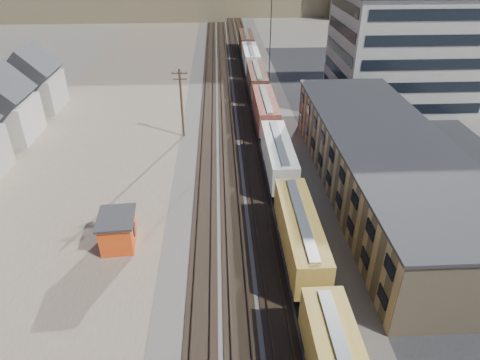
{
  "coord_description": "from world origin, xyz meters",
  "views": [
    {
      "loc": [
        -3.16,
        -16.01,
        26.5
      ],
      "look_at": [
        -1.13,
        23.76,
        3.0
      ],
      "focal_mm": 32.0,
      "sensor_mm": 36.0,
      "label": 1
    }
  ],
  "objects_px": {
    "maintenance_shed": "(118,230)",
    "parked_car_blue": "(413,144)",
    "utility_pole_north": "(181,102)",
    "freight_train": "(271,130)"
  },
  "relations": [
    {
      "from": "freight_train",
      "to": "utility_pole_north",
      "type": "xyz_separation_m",
      "value": [
        -12.3,
        4.77,
        2.5
      ]
    },
    {
      "from": "freight_train",
      "to": "parked_car_blue",
      "type": "distance_m",
      "value": 19.84
    },
    {
      "from": "utility_pole_north",
      "to": "maintenance_shed",
      "type": "relative_size",
      "value": 2.15
    },
    {
      "from": "parked_car_blue",
      "to": "maintenance_shed",
      "type": "bearing_deg",
      "value": -175.36
    },
    {
      "from": "maintenance_shed",
      "to": "parked_car_blue",
      "type": "bearing_deg",
      "value": 27.3
    },
    {
      "from": "maintenance_shed",
      "to": "parked_car_blue",
      "type": "xyz_separation_m",
      "value": [
        36.65,
        18.91,
        -0.95
      ]
    },
    {
      "from": "freight_train",
      "to": "parked_car_blue",
      "type": "xyz_separation_m",
      "value": [
        19.7,
        -1.11,
        -2.09
      ]
    },
    {
      "from": "utility_pole_north",
      "to": "parked_car_blue",
      "type": "xyz_separation_m",
      "value": [
        31.99,
        -5.88,
        -4.6
      ]
    },
    {
      "from": "freight_train",
      "to": "utility_pole_north",
      "type": "height_order",
      "value": "utility_pole_north"
    },
    {
      "from": "maintenance_shed",
      "to": "freight_train",
      "type": "bearing_deg",
      "value": 49.75
    }
  ]
}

